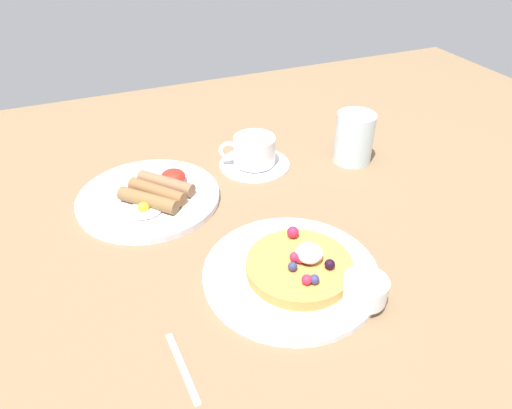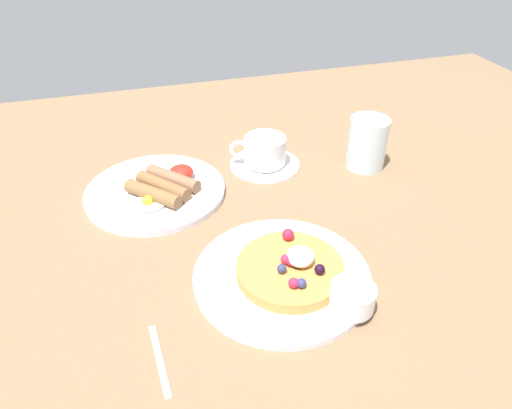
# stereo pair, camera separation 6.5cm
# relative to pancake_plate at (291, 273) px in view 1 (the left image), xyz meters

# --- Properties ---
(ground_plane) EXTENTS (1.92, 1.33, 0.03)m
(ground_plane) POSITION_rel_pancake_plate_xyz_m (-0.03, 0.12, -0.02)
(ground_plane) COLOR brown
(pancake_plate) EXTENTS (0.25, 0.25, 0.01)m
(pancake_plate) POSITION_rel_pancake_plate_xyz_m (0.00, 0.00, 0.00)
(pancake_plate) COLOR white
(pancake_plate) RESTS_ON ground_plane
(pancake_with_berries) EXTENTS (0.15, 0.15, 0.04)m
(pancake_with_berries) POSITION_rel_pancake_plate_xyz_m (0.01, -0.01, 0.02)
(pancake_with_berries) COLOR #CD853D
(pancake_with_berries) RESTS_ON pancake_plate
(syrup_ramekin) EXTENTS (0.06, 0.06, 0.03)m
(syrup_ramekin) POSITION_rel_pancake_plate_xyz_m (0.07, -0.08, 0.02)
(syrup_ramekin) COLOR white
(syrup_ramekin) RESTS_ON pancake_plate
(breakfast_plate) EXTENTS (0.25, 0.25, 0.01)m
(breakfast_plate) POSITION_rel_pancake_plate_xyz_m (-0.15, 0.27, 0.00)
(breakfast_plate) COLOR white
(breakfast_plate) RESTS_ON ground_plane
(fried_breakfast) EXTENTS (0.13, 0.14, 0.03)m
(fried_breakfast) POSITION_rel_pancake_plate_xyz_m (-0.13, 0.26, 0.02)
(fried_breakfast) COLOR brown
(fried_breakfast) RESTS_ON breakfast_plate
(coffee_saucer) EXTENTS (0.14, 0.14, 0.01)m
(coffee_saucer) POSITION_rel_pancake_plate_xyz_m (0.07, 0.31, -0.00)
(coffee_saucer) COLOR white
(coffee_saucer) RESTS_ON ground_plane
(coffee_cup) EXTENTS (0.11, 0.08, 0.05)m
(coffee_cup) POSITION_rel_pancake_plate_xyz_m (0.07, 0.31, 0.03)
(coffee_cup) COLOR white
(coffee_cup) RESTS_ON coffee_saucer
(water_glass) EXTENTS (0.08, 0.08, 0.10)m
(water_glass) POSITION_rel_pancake_plate_xyz_m (0.26, 0.25, 0.04)
(water_glass) COLOR silver
(water_glass) RESTS_ON ground_plane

